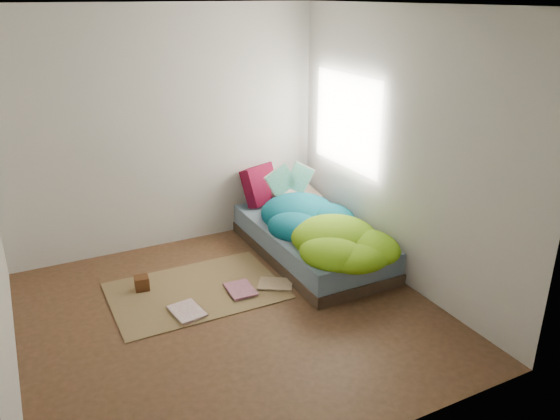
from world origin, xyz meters
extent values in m
cube|color=#442D1A|center=(0.00, 0.00, 0.00)|extent=(3.50, 3.50, 0.00)
cube|color=beige|center=(0.00, 1.75, 1.30)|extent=(3.50, 0.04, 2.60)
cube|color=beige|center=(0.00, -1.75, 1.30)|extent=(3.50, 0.04, 2.60)
cube|color=beige|center=(1.75, 0.00, 1.30)|extent=(0.04, 3.50, 2.60)
cube|color=white|center=(0.00, 0.00, 2.60)|extent=(3.50, 3.50, 0.04)
cube|color=white|center=(1.74, 0.90, 1.40)|extent=(0.01, 1.00, 1.20)
cube|color=#3A2F1F|center=(1.22, 0.72, 0.06)|extent=(1.00, 2.00, 0.12)
cube|color=slate|center=(1.22, 0.72, 0.23)|extent=(0.98, 1.96, 0.22)
cube|color=brown|center=(-0.15, 0.55, 0.01)|extent=(1.60, 1.10, 0.01)
cube|color=beige|center=(1.44, 1.43, 0.40)|extent=(0.55, 0.36, 0.12)
cube|color=#470418|center=(1.05, 1.63, 0.57)|extent=(0.47, 0.32, 0.45)
cube|color=#3A1D0D|center=(-0.61, 0.81, 0.08)|extent=(0.15, 0.15, 0.13)
imported|color=silver|center=(-0.47, 0.19, 0.02)|extent=(0.29, 0.37, 0.03)
imported|color=#BC6C87|center=(0.10, 0.34, 0.03)|extent=(0.26, 0.34, 0.03)
imported|color=tan|center=(0.51, 0.19, 0.02)|extent=(0.41, 0.38, 0.03)
camera|label=1|loc=(-1.52, -3.91, 2.68)|focal=35.00mm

